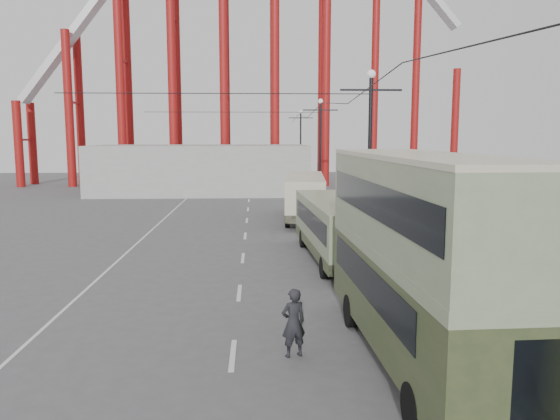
{
  "coord_description": "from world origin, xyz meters",
  "views": [
    {
      "loc": [
        -0.34,
        -10.32,
        5.97
      ],
      "look_at": [
        0.63,
        11.43,
        3.0
      ],
      "focal_mm": 35.0,
      "sensor_mm": 36.0,
      "label": 1
    }
  ],
  "objects_px": {
    "single_decker_green": "(333,226)",
    "single_decker_cream": "(305,195)",
    "double_decker_bus": "(420,249)",
    "pedestrian": "(293,323)"
  },
  "relations": [
    {
      "from": "single_decker_cream",
      "to": "pedestrian",
      "type": "distance_m",
      "value": 24.3
    },
    {
      "from": "double_decker_bus",
      "to": "single_decker_cream",
      "type": "distance_m",
      "value": 24.8
    },
    {
      "from": "single_decker_cream",
      "to": "pedestrian",
      "type": "xyz_separation_m",
      "value": [
        -2.5,
        -24.16,
        -0.83
      ]
    },
    {
      "from": "single_decker_green",
      "to": "single_decker_cream",
      "type": "height_order",
      "value": "single_decker_cream"
    },
    {
      "from": "double_decker_bus",
      "to": "single_decker_cream",
      "type": "bearing_deg",
      "value": 89.6
    },
    {
      "from": "single_decker_green",
      "to": "pedestrian",
      "type": "height_order",
      "value": "single_decker_green"
    },
    {
      "from": "single_decker_green",
      "to": "pedestrian",
      "type": "relative_size",
      "value": 5.45
    },
    {
      "from": "single_decker_cream",
      "to": "pedestrian",
      "type": "relative_size",
      "value": 5.45
    },
    {
      "from": "double_decker_bus",
      "to": "single_decker_green",
      "type": "height_order",
      "value": "double_decker_bus"
    },
    {
      "from": "double_decker_bus",
      "to": "single_decker_green",
      "type": "relative_size",
      "value": 1.0
    }
  ]
}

